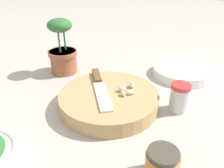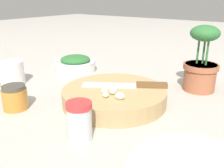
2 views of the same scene
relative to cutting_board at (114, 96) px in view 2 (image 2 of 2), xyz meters
The scene contains 9 objects.
ground_plane 0.06m from the cutting_board, 154.13° to the left, with size 5.00×5.00×0.00m, color #B2ADA3.
cutting_board is the anchor object (origin of this frame).
chef_knife 0.05m from the cutting_board, 57.70° to the left, with size 0.22×0.15×0.01m.
garlic_cloves 0.06m from the cutting_board, 60.09° to the right, with size 0.08×0.05×0.02m.
herb_bowl 0.35m from the cutting_board, 151.66° to the left, with size 0.16×0.16×0.06m.
spice_jar 0.20m from the cutting_board, 75.86° to the right, with size 0.05×0.05×0.08m.
coffee_mug 0.39m from the cutting_board, 169.34° to the right, with size 0.08×0.11×0.08m.
honey_jar 0.27m from the cutting_board, 136.58° to the right, with size 0.07×0.07×0.07m.
potted_herb 0.30m from the cutting_board, 57.21° to the left, with size 0.11×0.11×0.21m.
Camera 2 is at (0.42, -0.55, 0.29)m, focal length 40.00 mm.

